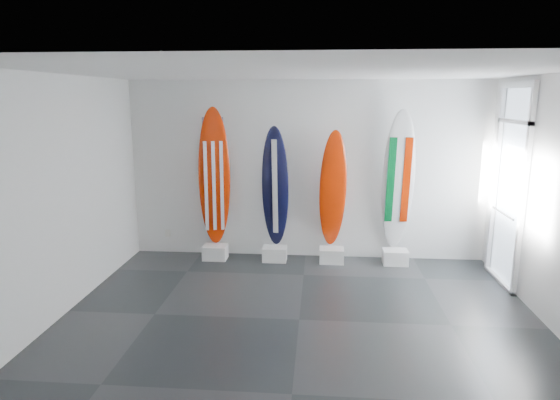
# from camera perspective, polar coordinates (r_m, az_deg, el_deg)

# --- Properties ---
(floor) EXTENTS (6.00, 6.00, 0.00)m
(floor) POSITION_cam_1_polar(r_m,az_deg,el_deg) (6.19, 2.29, -13.97)
(floor) COLOR black
(floor) RESTS_ON ground
(ceiling) EXTENTS (6.00, 6.00, 0.00)m
(ceiling) POSITION_cam_1_polar(r_m,az_deg,el_deg) (5.56, 2.56, 14.98)
(ceiling) COLOR white
(ceiling) RESTS_ON wall_back
(wall_back) EXTENTS (6.00, 0.00, 6.00)m
(wall_back) POSITION_cam_1_polar(r_m,az_deg,el_deg) (8.15, 3.16, 3.49)
(wall_back) COLOR silver
(wall_back) RESTS_ON ground
(wall_front) EXTENTS (6.00, 0.00, 6.00)m
(wall_front) POSITION_cam_1_polar(r_m,az_deg,el_deg) (3.30, 0.57, -9.65)
(wall_front) COLOR silver
(wall_front) RESTS_ON ground
(wall_left) EXTENTS (0.00, 5.00, 5.00)m
(wall_left) POSITION_cam_1_polar(r_m,az_deg,el_deg) (6.54, -24.88, 0.21)
(wall_left) COLOR silver
(wall_left) RESTS_ON ground
(display_block_usa) EXTENTS (0.40, 0.30, 0.24)m
(display_block_usa) POSITION_cam_1_polar(r_m,az_deg,el_deg) (8.35, -7.67, -6.14)
(display_block_usa) COLOR white
(display_block_usa) RESTS_ON floor
(surfboard_usa) EXTENTS (0.55, 0.30, 2.33)m
(surfboard_usa) POSITION_cam_1_polar(r_m,az_deg,el_deg) (8.14, -7.78, 2.70)
(surfboard_usa) COLOR #9D1D02
(surfboard_usa) RESTS_ON display_block_usa
(display_block_navy) EXTENTS (0.40, 0.30, 0.24)m
(display_block_navy) POSITION_cam_1_polar(r_m,az_deg,el_deg) (8.19, -0.63, -6.38)
(display_block_navy) COLOR white
(display_block_navy) RESTS_ON floor
(surfboard_navy) EXTENTS (0.49, 0.28, 2.03)m
(surfboard_navy) POSITION_cam_1_polar(r_m,az_deg,el_deg) (8.00, -0.58, 1.55)
(surfboard_navy) COLOR black
(surfboard_navy) RESTS_ON display_block_navy
(display_block_swiss) EXTENTS (0.40, 0.30, 0.24)m
(display_block_swiss) POSITION_cam_1_polar(r_m,az_deg,el_deg) (8.16, 6.12, -6.53)
(display_block_swiss) COLOR white
(display_block_swiss) RESTS_ON floor
(surfboard_swiss) EXTENTS (0.50, 0.40, 1.98)m
(surfboard_swiss) POSITION_cam_1_polar(r_m,az_deg,el_deg) (7.98, 6.28, 1.25)
(surfboard_swiss) COLOR #9D1D02
(surfboard_swiss) RESTS_ON display_block_swiss
(display_block_italy) EXTENTS (0.40, 0.30, 0.24)m
(display_block_italy) POSITION_cam_1_polar(r_m,az_deg,el_deg) (8.26, 13.47, -6.58)
(display_block_italy) COLOR white
(display_block_italy) RESTS_ON floor
(surfboard_italy) EXTENTS (0.54, 0.36, 2.31)m
(surfboard_italy) POSITION_cam_1_polar(r_m,az_deg,el_deg) (8.05, 13.81, 2.26)
(surfboard_italy) COLOR silver
(surfboard_italy) RESTS_ON display_block_italy
(wall_outlet) EXTENTS (0.09, 0.02, 0.13)m
(wall_outlet) POSITION_cam_1_polar(r_m,az_deg,el_deg) (8.79, -13.14, -3.84)
(wall_outlet) COLOR silver
(wall_outlet) RESTS_ON wall_back
(glass_door) EXTENTS (0.12, 1.16, 2.85)m
(glass_door) POSITION_cam_1_polar(r_m,az_deg,el_deg) (7.73, 25.53, 1.27)
(glass_door) COLOR white
(glass_door) RESTS_ON floor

